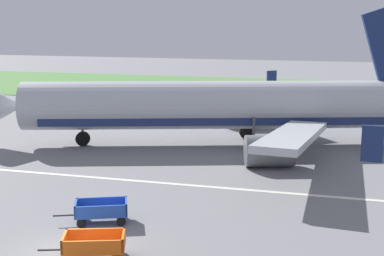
% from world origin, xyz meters
% --- Properties ---
extents(ground_plane, '(220.00, 220.00, 0.00)m').
position_xyz_m(ground_plane, '(0.00, 0.00, 0.00)').
color(ground_plane, slate).
extents(grass_strip, '(220.00, 28.00, 0.06)m').
position_xyz_m(grass_strip, '(0.00, 55.79, 0.03)').
color(grass_strip, '#518442').
rests_on(grass_strip, ground).
extents(apron_stripe, '(120.00, 0.36, 0.01)m').
position_xyz_m(apron_stripe, '(0.00, 10.63, 0.01)').
color(apron_stripe, silver).
rests_on(apron_stripe, ground).
extents(airplane, '(36.88, 29.95, 11.34)m').
position_xyz_m(airplane, '(2.52, 21.83, 3.05)').
color(airplane, '#B2B7BC').
rests_on(airplane, ground).
extents(baggage_cart_second_in_row, '(3.60, 2.13, 1.07)m').
position_xyz_m(baggage_cart_second_in_row, '(1.22, -0.22, 0.60)').
color(baggage_cart_second_in_row, orange).
rests_on(baggage_cart_second_in_row, ground).
extents(baggage_cart_third_in_row, '(3.56, 2.26, 1.07)m').
position_xyz_m(baggage_cart_third_in_row, '(-0.24, 3.67, 0.60)').
color(baggage_cart_third_in_row, '#234CB2').
rests_on(baggage_cart_third_in_row, ground).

